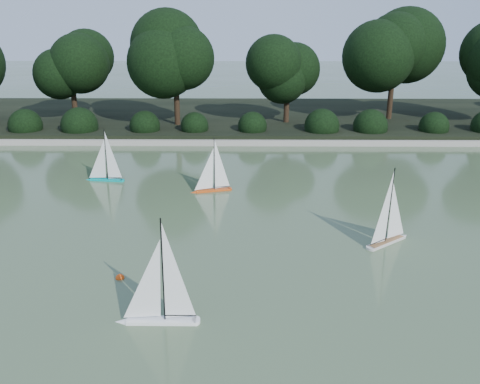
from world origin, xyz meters
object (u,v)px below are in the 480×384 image
at_px(sailboat_teal, 103,172).
at_px(sailboat_white_b, 390,230).
at_px(race_buoy, 120,278).
at_px(sailboat_orange, 210,183).
at_px(sailboat_white_a, 154,306).

bearing_deg(sailboat_teal, sailboat_white_b, -30.72).
height_order(sailboat_teal, race_buoy, sailboat_teal).
relative_size(sailboat_white_b, sailboat_orange, 1.13).
bearing_deg(sailboat_orange, sailboat_teal, 163.32).
height_order(sailboat_white_b, race_buoy, sailboat_white_b).
bearing_deg(sailboat_white_b, sailboat_orange, 140.51).
distance_m(sailboat_teal, race_buoy, 5.66).
xyz_separation_m(sailboat_orange, race_buoy, (-1.22, -4.55, -0.23)).
height_order(sailboat_white_b, sailboat_orange, sailboat_white_b).
distance_m(sailboat_white_a, sailboat_white_b, 4.98).
bearing_deg(sailboat_white_b, race_buoy, -162.63).
bearing_deg(sailboat_orange, sailboat_white_a, -94.04).
bearing_deg(sailboat_teal, sailboat_orange, -16.68).
height_order(sailboat_white_a, sailboat_orange, sailboat_white_a).
relative_size(sailboat_white_a, sailboat_white_b, 1.03).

